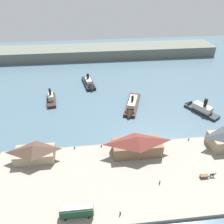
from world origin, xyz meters
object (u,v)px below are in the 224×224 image
object	(u,v)px
ferry_departing_north	(198,108)
ferry_shed_central_terminal	(34,152)
ferry_shed_west_terminal	(137,145)
mooring_post_center_west	(75,148)
street_tram	(77,210)
ferry_approaching_east	(89,84)
pedestrian_near_east_shed	(120,213)
mooring_post_east	(189,139)
ferry_near_quay	(132,107)
mooring_post_west	(101,146)
horse_cart	(207,175)
pedestrian_at_waters_edge	(160,182)
ferry_mid_harbor	(51,98)

from	to	relation	value
ferry_departing_north	ferry_shed_central_terminal	bearing A→B (deg)	-160.60
ferry_shed_central_terminal	ferry_departing_north	size ratio (longest dim) A/B	0.78
ferry_shed_central_terminal	ferry_shed_west_terminal	bearing A→B (deg)	-1.26
ferry_shed_west_terminal	mooring_post_center_west	bearing A→B (deg)	168.47
street_tram	ferry_shed_central_terminal	bearing A→B (deg)	122.83
ferry_shed_central_terminal	ferry_approaching_east	world-z (taller)	ferry_shed_central_terminal
pedestrian_near_east_shed	ferry_approaching_east	world-z (taller)	ferry_approaching_east
mooring_post_east	ferry_departing_north	distance (m)	28.57
ferry_near_quay	mooring_post_west	bearing A→B (deg)	-122.03
horse_cart	pedestrian_at_waters_edge	xyz separation A→B (m)	(-17.99, -0.82, -0.18)
mooring_post_west	ferry_shed_west_terminal	bearing A→B (deg)	-19.96
ferry_departing_north	pedestrian_at_waters_edge	bearing A→B (deg)	-127.36
ferry_shed_central_terminal	mooring_post_west	world-z (taller)	ferry_shed_central_terminal
ferry_shed_west_terminal	ferry_near_quay	bearing A→B (deg)	82.84
ferry_departing_north	ferry_mid_harbor	bearing A→B (deg)	165.86
mooring_post_west	mooring_post_center_west	bearing A→B (deg)	179.77
ferry_shed_west_terminal	pedestrian_at_waters_edge	xyz separation A→B (m)	(5.04, -16.26, -3.49)
street_tram	mooring_post_west	size ratio (longest dim) A/B	11.35
mooring_post_west	mooring_post_east	world-z (taller)	same
horse_cart	mooring_post_center_west	xyz separation A→B (m)	(-48.48, 20.64, -0.48)
ferry_approaching_east	mooring_post_center_west	bearing A→B (deg)	-97.45
street_tram	ferry_approaching_east	world-z (taller)	ferry_approaching_east
mooring_post_east	ferry_near_quay	size ratio (longest dim) A/B	0.03
ferry_near_quay	mooring_post_center_west	bearing A→B (deg)	-135.21
ferry_shed_west_terminal	ferry_departing_north	bearing A→B (deg)	36.31
street_tram	ferry_approaching_east	size ratio (longest dim) A/B	0.48
horse_cart	ferry_mid_harbor	xyz separation A→B (m)	(-63.14, 64.78, -0.71)
mooring_post_center_west	ferry_near_quay	size ratio (longest dim) A/B	0.03
pedestrian_at_waters_edge	mooring_post_west	world-z (taller)	pedestrian_at_waters_edge
street_tram	mooring_post_east	bearing A→B (deg)	32.22
street_tram	mooring_post_east	xyz separation A→B (m)	(48.20, 30.38, -2.09)
ferry_shed_west_terminal	pedestrian_near_east_shed	bearing A→B (deg)	-111.72
mooring_post_west	mooring_post_center_west	distance (m)	11.28
mooring_post_west	mooring_post_center_west	world-z (taller)	same
horse_cart	pedestrian_at_waters_edge	distance (m)	18.00
ferry_shed_central_terminal	mooring_post_west	size ratio (longest dim) A/B	17.23
ferry_near_quay	ferry_departing_north	world-z (taller)	ferry_departing_north
mooring_post_east	ferry_approaching_east	size ratio (longest dim) A/B	0.04
mooring_post_west	ferry_departing_north	distance (m)	59.05
pedestrian_at_waters_edge	ferry_departing_north	world-z (taller)	ferry_departing_north
street_tram	horse_cart	world-z (taller)	street_tram
mooring_post_east	pedestrian_near_east_shed	bearing A→B (deg)	-137.90
ferry_departing_north	mooring_post_west	bearing A→B (deg)	-155.95
street_tram	pedestrian_at_waters_edge	bearing A→B (deg)	17.38
ferry_departing_north	ferry_mid_harbor	xyz separation A→B (m)	(-79.87, 20.12, -0.24)
mooring_post_west	ferry_mid_harbor	xyz separation A→B (m)	(-25.94, 44.19, -0.23)
horse_cart	mooring_post_west	world-z (taller)	horse_cart
ferry_shed_west_terminal	pedestrian_at_waters_edge	world-z (taller)	ferry_shed_west_terminal
ferry_shed_west_terminal	mooring_post_east	distance (m)	25.24
ferry_shed_central_terminal	mooring_post_east	distance (m)	65.30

